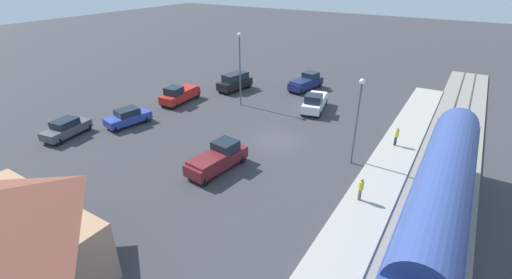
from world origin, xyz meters
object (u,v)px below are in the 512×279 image
object	(u,v)px
pickup_red	(179,94)
pickup_white	(315,102)
pickup_navy	(306,82)
sedan_blue	(128,117)
suv_black	(235,82)
pickup_maroon	(218,158)
pedestrian_on_platform	(361,188)
pedestrian_waiting_far	(396,135)
light_pole_near_platform	(358,112)
sedan_charcoal	(66,128)
light_pole_lot_center	(240,61)

from	to	relation	value
pickup_red	pickup_white	bearing A→B (deg)	-157.57
pickup_red	pickup_navy	bearing A→B (deg)	-130.95
pickup_navy	sedan_blue	xyz separation A→B (m)	(10.66, 20.13, -0.15)
pickup_white	sedan_blue	size ratio (longest dim) A/B	1.19
suv_black	sedan_blue	xyz separation A→B (m)	(2.79, 15.05, -0.27)
pickup_maroon	sedan_blue	xyz separation A→B (m)	(13.16, -2.14, -0.15)
pedestrian_on_platform	pedestrian_waiting_far	size ratio (longest dim) A/B	1.00
pedestrian_on_platform	pickup_maroon	xyz separation A→B (m)	(10.93, 1.51, -0.25)
pedestrian_on_platform	light_pole_near_platform	size ratio (longest dim) A/B	0.24
pedestrian_waiting_far	pickup_white	world-z (taller)	pickup_white
pickup_maroon	sedan_blue	world-z (taller)	pickup_maroon
sedan_charcoal	pedestrian_waiting_far	bearing A→B (deg)	-152.62
pedestrian_waiting_far	light_pole_lot_center	world-z (taller)	light_pole_lot_center
pedestrian_on_platform	pickup_navy	size ratio (longest dim) A/B	0.30
pedestrian_on_platform	suv_black	xyz separation A→B (m)	(21.31, -15.68, -0.13)
sedan_charcoal	pickup_navy	bearing A→B (deg)	-118.12
pickup_maroon	pickup_red	distance (m)	16.54
light_pole_near_platform	pickup_navy	bearing A→B (deg)	-54.35
pickup_maroon	pedestrian_waiting_far	bearing A→B (deg)	-134.94
pedestrian_waiting_far	light_pole_lot_center	distance (m)	18.35
light_pole_near_platform	pickup_red	bearing A→B (deg)	-8.39
sedan_blue	light_pole_lot_center	world-z (taller)	light_pole_lot_center
pickup_maroon	sedan_charcoal	size ratio (longest dim) A/B	1.18
suv_black	sedan_blue	size ratio (longest dim) A/B	1.08
light_pole_near_platform	light_pole_lot_center	distance (m)	16.69
sedan_charcoal	sedan_blue	bearing A→B (deg)	-119.04
sedan_charcoal	suv_black	bearing A→B (deg)	-105.49
pickup_red	light_pole_near_platform	distance (m)	22.54
pedestrian_on_platform	sedan_blue	size ratio (longest dim) A/B	0.36
pickup_red	pickup_maroon	bearing A→B (deg)	143.43
pickup_red	light_pole_lot_center	xyz separation A→B (m)	(-6.63, -3.17, 4.12)
pedestrian_waiting_far	pickup_white	distance (m)	10.84
sedan_charcoal	light_pole_near_platform	size ratio (longest dim) A/B	0.66
sedan_charcoal	pickup_red	distance (m)	12.95
light_pole_near_platform	pickup_white	bearing A→B (deg)	-51.87
pickup_white	light_pole_near_platform	bearing A→B (deg)	128.13
sedan_blue	light_pole_lot_center	bearing A→B (deg)	-120.88
pickup_maroon	light_pole_lot_center	world-z (taller)	light_pole_lot_center
pickup_navy	pickup_red	xyz separation A→B (m)	(10.78, 12.42, 0.00)
suv_black	sedan_blue	world-z (taller)	suv_black
sedan_charcoal	suv_black	distance (m)	20.77
pickup_white	light_pole_lot_center	distance (m)	9.52
pedestrian_waiting_far	light_pole_near_platform	world-z (taller)	light_pole_near_platform
pickup_white	pickup_navy	xyz separation A→B (m)	(3.93, -6.35, 0.00)
sedan_blue	pickup_maroon	bearing A→B (deg)	170.76
pickup_maroon	light_pole_near_platform	xyz separation A→B (m)	(-8.74, -6.60, 3.55)
pickup_navy	pickup_white	bearing A→B (deg)	121.72
pickup_white	pickup_maroon	bearing A→B (deg)	84.89
pedestrian_on_platform	light_pole_near_platform	bearing A→B (deg)	-66.69
pickup_navy	pedestrian_waiting_far	bearing A→B (deg)	141.07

